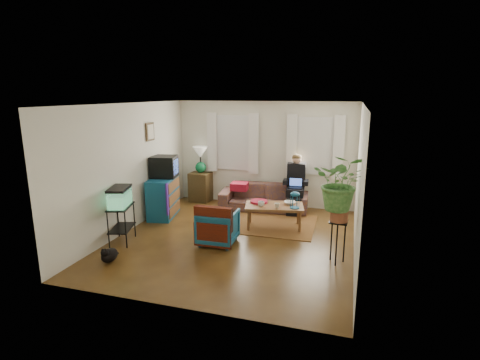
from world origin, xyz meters
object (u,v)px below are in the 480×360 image
(side_table, at_px, (201,187))
(coffee_table, at_px, (274,216))
(plant_stand, at_px, (337,242))
(dresser, at_px, (163,197))
(sofa, at_px, (264,193))
(armchair, at_px, (218,225))
(aquarium_stand, at_px, (122,224))

(side_table, height_order, coffee_table, side_table)
(side_table, bearing_deg, plant_stand, -37.88)
(dresser, bearing_deg, sofa, 17.64)
(armchair, bearing_deg, sofa, -100.04)
(dresser, height_order, plant_stand, dresser)
(coffee_table, bearing_deg, aquarium_stand, -159.93)
(armchair, xyz_separation_m, plant_stand, (2.20, -0.23, 0.02))
(aquarium_stand, xyz_separation_m, coffee_table, (2.61, 1.61, -0.11))
(dresser, relative_size, armchair, 1.43)
(sofa, bearing_deg, plant_stand, -58.54)
(side_table, bearing_deg, sofa, -8.78)
(aquarium_stand, relative_size, plant_stand, 0.97)
(aquarium_stand, bearing_deg, armchair, -0.81)
(armchair, relative_size, plant_stand, 0.96)
(side_table, distance_m, armchair, 2.95)
(sofa, relative_size, dresser, 2.09)
(sofa, distance_m, aquarium_stand, 3.51)
(side_table, xyz_separation_m, aquarium_stand, (-0.35, -3.08, -0.02))
(dresser, relative_size, plant_stand, 1.37)
(side_table, bearing_deg, aquarium_stand, -96.48)
(armchair, bearing_deg, plant_stand, 172.57)
(dresser, distance_m, aquarium_stand, 1.64)
(sofa, height_order, armchair, sofa)
(side_table, relative_size, plant_stand, 1.03)
(armchair, xyz_separation_m, coffee_table, (0.85, 1.12, -0.10))
(dresser, relative_size, aquarium_stand, 1.41)
(sofa, height_order, plant_stand, sofa)
(coffee_table, bearing_deg, armchair, -138.85)
(side_table, bearing_deg, coffee_table, -32.92)
(dresser, xyz_separation_m, plant_stand, (3.96, -1.37, -0.09))
(side_table, relative_size, aquarium_stand, 1.05)
(dresser, height_order, coffee_table, dresser)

